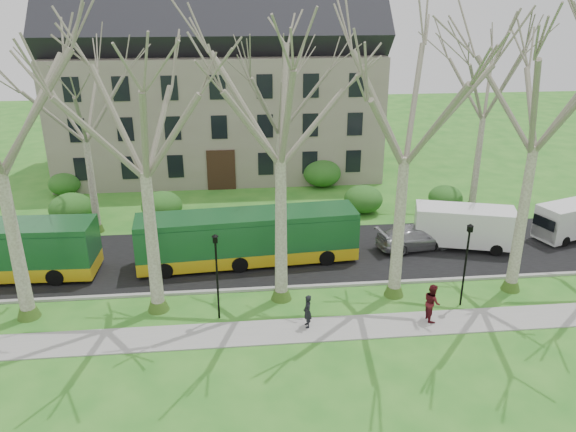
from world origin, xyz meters
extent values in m
plane|color=#2A7421|center=(0.00, 0.00, 0.00)|extent=(120.00, 120.00, 0.00)
cube|color=gray|center=(0.00, -2.50, 0.03)|extent=(70.00, 2.00, 0.06)
cube|color=black|center=(0.00, 5.50, 0.03)|extent=(80.00, 8.00, 0.06)
cube|color=#A5A39E|center=(0.00, 1.50, 0.07)|extent=(80.00, 0.25, 0.14)
cube|color=gray|center=(-6.00, 24.00, 5.00)|extent=(26.00, 12.00, 10.00)
cylinder|color=black|center=(-6.00, -1.00, 2.00)|extent=(0.10, 0.10, 4.00)
cube|color=black|center=(-6.00, -1.00, 4.15)|extent=(0.22, 0.22, 0.30)
cylinder|color=black|center=(6.00, -1.00, 2.00)|extent=(0.10, 0.10, 4.00)
cube|color=black|center=(6.00, -1.00, 4.15)|extent=(0.22, 0.22, 0.30)
ellipsoid|color=#164E1C|center=(-16.00, 12.00, 1.00)|extent=(2.60, 2.60, 2.00)
ellipsoid|color=#164E1C|center=(-10.00, 12.00, 1.00)|extent=(2.60, 2.60, 2.00)
ellipsoid|color=#164E1C|center=(4.00, 12.00, 1.00)|extent=(2.60, 2.60, 2.00)
ellipsoid|color=#164E1C|center=(10.00, 12.00, 1.00)|extent=(2.60, 2.60, 2.00)
ellipsoid|color=#164E1C|center=(-18.00, 18.00, 1.00)|extent=(2.60, 2.60, 2.00)
ellipsoid|color=#164E1C|center=(2.00, 18.00, 1.00)|extent=(2.60, 2.60, 2.00)
imported|color=#A1A1A5|center=(5.75, 5.68, 0.75)|extent=(5.03, 2.76, 1.38)
imported|color=black|center=(-1.90, -2.23, 0.87)|extent=(0.46, 0.63, 1.61)
imported|color=#511219|center=(4.03, -2.21, 0.98)|extent=(0.71, 0.91, 1.84)
camera|label=1|loc=(-5.07, -24.42, 14.59)|focal=35.00mm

